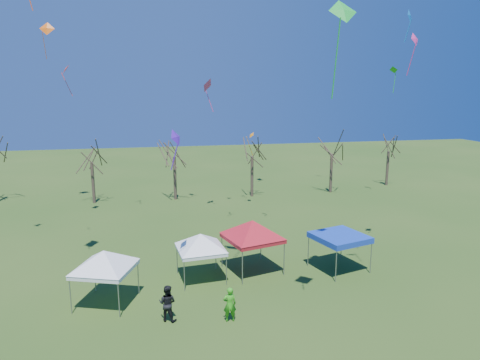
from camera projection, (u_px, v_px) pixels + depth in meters
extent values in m
plane|color=#2A4B18|center=(249.00, 305.00, 23.27)|extent=(140.00, 140.00, 0.00)
cylinder|color=#3D2D21|center=(93.00, 183.00, 44.21)|extent=(0.32, 0.32, 4.28)
cylinder|color=#3D2D21|center=(175.00, 178.00, 45.64)|extent=(0.32, 0.32, 4.64)
cylinder|color=#3D2D21|center=(252.00, 176.00, 47.07)|extent=(0.32, 0.32, 4.49)
cylinder|color=#3D2D21|center=(331.00, 173.00, 48.95)|extent=(0.32, 0.32, 4.47)
cylinder|color=#3D2D21|center=(387.00, 168.00, 52.68)|extent=(0.32, 0.32, 4.23)
cylinder|color=gray|center=(71.00, 297.00, 22.20)|extent=(0.06, 0.06, 1.89)
cylinder|color=gray|center=(95.00, 276.00, 24.77)|extent=(0.06, 0.06, 1.89)
cylinder|color=gray|center=(119.00, 300.00, 21.82)|extent=(0.06, 0.06, 1.89)
cylinder|color=gray|center=(138.00, 278.00, 24.39)|extent=(0.06, 0.06, 1.89)
cube|color=white|center=(105.00, 269.00, 23.08)|extent=(3.65, 3.65, 0.23)
pyramid|color=white|center=(103.00, 250.00, 22.87)|extent=(3.76, 3.76, 0.95)
cylinder|color=gray|center=(184.00, 276.00, 24.79)|extent=(0.05, 0.05, 1.81)
cylinder|color=gray|center=(177.00, 260.00, 27.16)|extent=(0.05, 0.05, 1.81)
cylinder|color=gray|center=(226.00, 271.00, 25.54)|extent=(0.05, 0.05, 1.81)
cylinder|color=gray|center=(216.00, 255.00, 27.91)|extent=(0.05, 0.05, 1.81)
cube|color=white|center=(201.00, 250.00, 26.14)|extent=(2.97, 2.97, 0.22)
pyramid|color=white|center=(200.00, 234.00, 25.94)|extent=(3.83, 3.83, 0.91)
cylinder|color=gray|center=(242.00, 268.00, 25.57)|extent=(0.06, 0.06, 2.11)
cylinder|color=gray|center=(222.00, 252.00, 28.15)|extent=(0.06, 0.06, 2.11)
cylinder|color=gray|center=(284.00, 259.00, 26.88)|extent=(0.06, 0.06, 2.11)
cylinder|color=gray|center=(261.00, 245.00, 29.46)|extent=(0.06, 0.06, 2.11)
cube|color=#A9101B|center=(252.00, 238.00, 27.28)|extent=(3.87, 3.87, 0.25)
pyramid|color=#A9101B|center=(253.00, 220.00, 27.04)|extent=(4.33, 4.33, 1.06)
cylinder|color=gray|center=(336.00, 266.00, 25.91)|extent=(0.06, 0.06, 2.01)
cylinder|color=gray|center=(308.00, 251.00, 28.36)|extent=(0.06, 0.06, 2.01)
cylinder|color=gray|center=(371.00, 258.00, 27.17)|extent=(0.06, 0.06, 2.01)
cylinder|color=gray|center=(341.00, 244.00, 29.63)|extent=(0.06, 0.06, 2.01)
cube|color=#1034AB|center=(340.00, 238.00, 27.54)|extent=(3.71, 3.71, 0.24)
cube|color=#1034AB|center=(340.00, 236.00, 27.50)|extent=(3.71, 3.71, 0.12)
imported|color=black|center=(167.00, 303.00, 21.55)|extent=(1.14, 1.04, 1.90)
imported|color=green|center=(230.00, 304.00, 21.51)|extent=(0.67, 0.45, 1.81)
cone|color=green|center=(343.00, 10.00, 17.55)|extent=(1.32, 0.93, 1.08)
cube|color=green|center=(336.00, 59.00, 17.89)|extent=(0.07, 0.50, 3.26)
cone|color=#DF3183|center=(415.00, 39.00, 27.12)|extent=(0.95, 0.75, 0.84)
cube|color=#DF3183|center=(412.00, 59.00, 27.22)|extent=(0.29, 0.48, 2.06)
cone|color=#561BC1|center=(176.00, 137.00, 21.93)|extent=(0.89, 1.05, 0.89)
cube|color=#561BC1|center=(175.00, 156.00, 21.92)|extent=(0.44, 0.29, 1.47)
cone|color=#1EA018|center=(394.00, 70.00, 43.78)|extent=(1.02, 1.08, 0.73)
cube|color=#1EA018|center=(394.00, 82.00, 43.93)|extent=(0.34, 0.26, 2.14)
cone|color=orange|center=(251.00, 135.00, 41.30)|extent=(0.64, 0.79, 0.57)
cube|color=orange|center=(250.00, 146.00, 41.84)|extent=(0.74, 0.25, 1.92)
cone|color=#D72F79|center=(207.00, 85.00, 37.85)|extent=(1.42, 1.56, 1.26)
cube|color=#D72F79|center=(209.00, 101.00, 38.48)|extent=(0.69, 0.52, 2.05)
cone|color=blue|center=(410.00, 15.00, 22.94)|extent=(0.62, 0.57, 0.67)
cube|color=blue|center=(408.00, 30.00, 22.99)|extent=(0.24, 0.27, 1.24)
cone|color=red|center=(66.00, 69.00, 35.03)|extent=(0.80, 1.12, 0.90)
cube|color=red|center=(67.00, 84.00, 35.61)|extent=(0.76, 0.13, 1.93)
cone|color=#F05B0C|center=(47.00, 28.00, 38.97)|extent=(1.37, 0.75, 1.25)
cube|color=#F05B0C|center=(44.00, 46.00, 39.22)|extent=(0.07, 0.72, 2.38)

